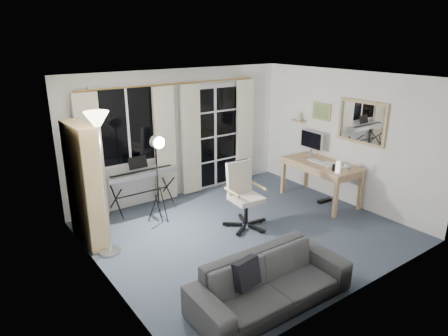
{
  "coord_description": "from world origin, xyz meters",
  "views": [
    {
      "loc": [
        -3.62,
        -4.41,
        2.96
      ],
      "look_at": [
        -0.18,
        0.35,
        1.0
      ],
      "focal_mm": 32.0,
      "sensor_mm": 36.0,
      "label": 1
    }
  ],
  "objects_px": {
    "mug": "(348,165)",
    "desk": "(321,167)",
    "office_chair": "(242,189)",
    "monitor": "(311,141)",
    "torchiere_lamp": "(99,142)",
    "studio_light": "(157,152)",
    "keyboard_piano": "(141,174)",
    "sofa": "(271,275)",
    "bookshelf": "(84,189)"
  },
  "relations": [
    {
      "from": "office_chair",
      "to": "desk",
      "type": "relative_size",
      "value": 0.73
    },
    {
      "from": "sofa",
      "to": "torchiere_lamp",
      "type": "bearing_deg",
      "value": 117.84
    },
    {
      "from": "monitor",
      "to": "sofa",
      "type": "relative_size",
      "value": 0.28
    },
    {
      "from": "desk",
      "to": "monitor",
      "type": "bearing_deg",
      "value": 69.31
    },
    {
      "from": "torchiere_lamp",
      "to": "studio_light",
      "type": "xyz_separation_m",
      "value": [
        1.03,
        0.42,
        -0.42
      ]
    },
    {
      "from": "torchiere_lamp",
      "to": "monitor",
      "type": "xyz_separation_m",
      "value": [
        4.07,
        -0.03,
        -0.6
      ]
    },
    {
      "from": "office_chair",
      "to": "monitor",
      "type": "bearing_deg",
      "value": 15.54
    },
    {
      "from": "desk",
      "to": "keyboard_piano",
      "type": "bearing_deg",
      "value": 154.7
    },
    {
      "from": "torchiere_lamp",
      "to": "studio_light",
      "type": "bearing_deg",
      "value": 22.23
    },
    {
      "from": "keyboard_piano",
      "to": "monitor",
      "type": "height_order",
      "value": "monitor"
    },
    {
      "from": "studio_light",
      "to": "mug",
      "type": "height_order",
      "value": "studio_light"
    },
    {
      "from": "office_chair",
      "to": "mug",
      "type": "height_order",
      "value": "office_chair"
    },
    {
      "from": "torchiere_lamp",
      "to": "keyboard_piano",
      "type": "bearing_deg",
      "value": 46.26
    },
    {
      "from": "desk",
      "to": "mug",
      "type": "bearing_deg",
      "value": -75.81
    },
    {
      "from": "keyboard_piano",
      "to": "desk",
      "type": "xyz_separation_m",
      "value": [
        2.86,
        -1.53,
        -0.03
      ]
    },
    {
      "from": "desk",
      "to": "office_chair",
      "type": "bearing_deg",
      "value": -179.7
    },
    {
      "from": "bookshelf",
      "to": "torchiere_lamp",
      "type": "distance_m",
      "value": 0.93
    },
    {
      "from": "keyboard_piano",
      "to": "office_chair",
      "type": "bearing_deg",
      "value": -53.34
    },
    {
      "from": "keyboard_piano",
      "to": "studio_light",
      "type": "xyz_separation_m",
      "value": [
        0.02,
        -0.63,
        0.53
      ]
    },
    {
      "from": "office_chair",
      "to": "sofa",
      "type": "xyz_separation_m",
      "value": [
        -1.0,
        -1.79,
        -0.24
      ]
    },
    {
      "from": "mug",
      "to": "studio_light",
      "type": "bearing_deg",
      "value": 154.52
    },
    {
      "from": "office_chair",
      "to": "bookshelf",
      "type": "bearing_deg",
      "value": 163.28
    },
    {
      "from": "bookshelf",
      "to": "studio_light",
      "type": "height_order",
      "value": "bookshelf"
    },
    {
      "from": "keyboard_piano",
      "to": "mug",
      "type": "relative_size",
      "value": 10.14
    },
    {
      "from": "keyboard_piano",
      "to": "desk",
      "type": "height_order",
      "value": "keyboard_piano"
    },
    {
      "from": "sofa",
      "to": "desk",
      "type": "bearing_deg",
      "value": 33.0
    },
    {
      "from": "sofa",
      "to": "monitor",
      "type": "bearing_deg",
      "value": 37.37
    },
    {
      "from": "torchiere_lamp",
      "to": "desk",
      "type": "xyz_separation_m",
      "value": [
        3.87,
        -0.48,
        -0.98
      ]
    },
    {
      "from": "torchiere_lamp",
      "to": "desk",
      "type": "distance_m",
      "value": 4.02
    },
    {
      "from": "studio_light",
      "to": "office_chair",
      "type": "xyz_separation_m",
      "value": [
        1.06,
        -0.82,
        -0.6
      ]
    },
    {
      "from": "torchiere_lamp",
      "to": "mug",
      "type": "bearing_deg",
      "value": -13.82
    },
    {
      "from": "studio_light",
      "to": "mug",
      "type": "bearing_deg",
      "value": -30.74
    },
    {
      "from": "studio_light",
      "to": "desk",
      "type": "height_order",
      "value": "studio_light"
    },
    {
      "from": "bookshelf",
      "to": "monitor",
      "type": "height_order",
      "value": "bookshelf"
    },
    {
      "from": "office_chair",
      "to": "desk",
      "type": "bearing_deg",
      "value": 2.35
    },
    {
      "from": "mug",
      "to": "torchiere_lamp",
      "type": "bearing_deg",
      "value": 166.18
    },
    {
      "from": "keyboard_piano",
      "to": "mug",
      "type": "distance_m",
      "value": 3.59
    },
    {
      "from": "keyboard_piano",
      "to": "sofa",
      "type": "relative_size",
      "value": 0.64
    },
    {
      "from": "bookshelf",
      "to": "office_chair",
      "type": "xyz_separation_m",
      "value": [
        2.22,
        -0.88,
        -0.23
      ]
    },
    {
      "from": "torchiere_lamp",
      "to": "office_chair",
      "type": "height_order",
      "value": "torchiere_lamp"
    },
    {
      "from": "studio_light",
      "to": "monitor",
      "type": "xyz_separation_m",
      "value": [
        3.03,
        -0.45,
        -0.18
      ]
    },
    {
      "from": "desk",
      "to": "monitor",
      "type": "height_order",
      "value": "monitor"
    },
    {
      "from": "studio_light",
      "to": "office_chair",
      "type": "bearing_deg",
      "value": -43.04
    },
    {
      "from": "mug",
      "to": "desk",
      "type": "bearing_deg",
      "value": 101.31
    },
    {
      "from": "torchiere_lamp",
      "to": "office_chair",
      "type": "distance_m",
      "value": 2.36
    },
    {
      "from": "torchiere_lamp",
      "to": "studio_light",
      "type": "height_order",
      "value": "torchiere_lamp"
    },
    {
      "from": "studio_light",
      "to": "monitor",
      "type": "distance_m",
      "value": 3.07
    },
    {
      "from": "torchiere_lamp",
      "to": "mug",
      "type": "relative_size",
      "value": 16.43
    },
    {
      "from": "keyboard_piano",
      "to": "office_chair",
      "type": "relative_size",
      "value": 1.19
    },
    {
      "from": "torchiere_lamp",
      "to": "mug",
      "type": "xyz_separation_m",
      "value": [
        3.97,
        -0.98,
        -0.82
      ]
    }
  ]
}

